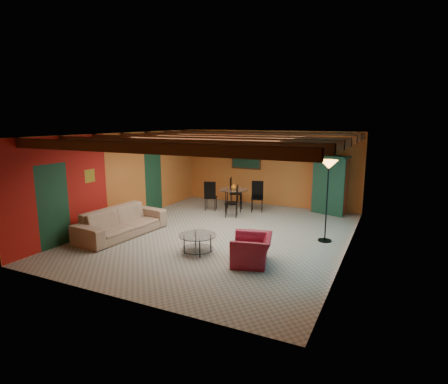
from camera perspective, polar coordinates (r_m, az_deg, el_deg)
The scene contains 11 objects.
room at distance 9.64m, azimuth -0.23°, elevation 6.99°, with size 6.52×8.01×2.71m.
sofa at distance 10.21m, azimuth -15.68°, elevation -4.54°, with size 2.55×1.00×0.75m, color #8D705B.
armchair at distance 8.01m, azimuth 4.37°, elevation -8.96°, with size 0.96×0.84×0.62m, color maroon.
coffee_table at distance 8.63m, azimuth -4.15°, elevation -8.06°, with size 0.88×0.88×0.45m, color silver, non-canonical shape.
dining_table at distance 12.47m, azimuth 1.55°, elevation -0.61°, with size 1.99×1.99×1.03m, color white, non-canonical shape.
armoire at distance 12.58m, azimuth 16.14°, elevation 0.98°, with size 1.06×0.52×1.86m, color brown.
floor_lamp at distance 9.56m, azimuth 15.77°, elevation -1.39°, with size 0.43×0.43×2.11m, color black, non-canonical shape.
ceiling_fan at distance 9.54m, azimuth -0.52°, elevation 6.94°, with size 1.50×1.50×0.44m, color #472614, non-canonical shape.
painting at distance 13.57m, azimuth 3.45°, elevation 5.18°, with size 1.05×0.03×0.65m, color black.
potted_plant at distance 12.43m, azimuth 16.44°, elevation 6.30°, with size 0.43×0.37×0.48m, color #26661E.
vase at distance 12.36m, azimuth 1.56°, elevation 2.18°, with size 0.19×0.19×0.20m, color orange.
Camera 1 is at (4.19, -8.54, 3.07)m, focal length 29.26 mm.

